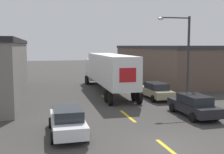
# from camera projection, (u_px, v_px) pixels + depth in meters

# --- Properties ---
(ground_plane) EXTENTS (160.00, 160.00, 0.00)m
(ground_plane) POSITION_uv_depth(u_px,v_px,m) (166.00, 147.00, 13.43)
(ground_plane) COLOR #3D3A38
(road_centerline) EXTENTS (0.20, 16.64, 0.01)m
(road_centerline) POSITION_uv_depth(u_px,v_px,m) (128.00, 116.00, 19.29)
(road_centerline) COLOR gold
(road_centerline) RESTS_ON ground_plane
(warehouse_right) EXTENTS (9.67, 22.53, 4.82)m
(warehouse_right) POSITION_uv_depth(u_px,v_px,m) (170.00, 63.00, 39.80)
(warehouse_right) COLOR brown
(warehouse_right) RESTS_ON ground_plane
(semi_truck) EXTENTS (3.02, 15.58, 3.94)m
(semi_truck) POSITION_uv_depth(u_px,v_px,m) (107.00, 69.00, 29.22)
(semi_truck) COLOR silver
(semi_truck) RESTS_ON ground_plane
(parked_car_left_near) EXTENTS (1.92, 4.60, 1.49)m
(parked_car_left_near) POSITION_uv_depth(u_px,v_px,m) (67.00, 121.00, 15.24)
(parked_car_left_near) COLOR silver
(parked_car_left_near) RESTS_ON ground_plane
(parked_car_right_near) EXTENTS (1.92, 4.60, 1.49)m
(parked_car_right_near) POSITION_uv_depth(u_px,v_px,m) (194.00, 105.00, 19.22)
(parked_car_right_near) COLOR black
(parked_car_right_near) RESTS_ON ground_plane
(parked_car_right_mid) EXTENTS (1.92, 4.60, 1.49)m
(parked_car_right_mid) POSITION_uv_depth(u_px,v_px,m) (156.00, 90.00, 25.46)
(parked_car_right_mid) COLOR tan
(parked_car_right_mid) RESTS_ON ground_plane
(street_lamp) EXTENTS (2.95, 0.32, 7.25)m
(street_lamp) POSITION_uv_depth(u_px,v_px,m) (184.00, 52.00, 23.51)
(street_lamp) COLOR #2D2D30
(street_lamp) RESTS_ON ground_plane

